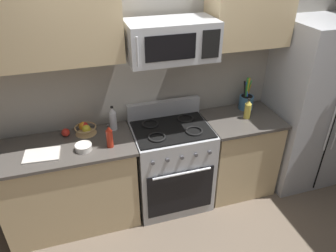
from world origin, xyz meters
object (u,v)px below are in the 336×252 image
(utensil_crock, at_px, (246,101))
(fruit_basket, at_px, (85,129))
(apple_loose, at_px, (66,133))
(bottle_oil, at_px, (248,109))
(microwave, at_px, (171,40))
(bottle_hot_sauce, at_px, (109,137))
(bottle_vinegar, at_px, (113,119))
(prep_bowl, at_px, (83,147))
(refrigerator, at_px, (312,106))
(range_oven, at_px, (171,165))
(cutting_board, at_px, (42,155))

(utensil_crock, bearing_deg, fruit_basket, -179.90)
(apple_loose, xyz_separation_m, bottle_oil, (1.79, -0.18, 0.06))
(microwave, bearing_deg, fruit_basket, 169.26)
(bottle_oil, xyz_separation_m, bottle_hot_sauce, (-1.42, -0.11, 0.00))
(fruit_basket, bearing_deg, microwave, -10.74)
(microwave, xyz_separation_m, bottle_vinegar, (-0.53, 0.14, -0.75))
(bottle_vinegar, bearing_deg, bottle_oil, -7.56)
(microwave, distance_m, prep_bowl, 1.19)
(refrigerator, xyz_separation_m, bottle_oil, (-0.79, 0.01, 0.08))
(refrigerator, relative_size, bottle_oil, 8.49)
(apple_loose, relative_size, bottle_hot_sauce, 0.34)
(refrigerator, distance_m, microwave, 1.81)
(utensil_crock, relative_size, apple_loose, 4.50)
(fruit_basket, bearing_deg, utensil_crock, 0.10)
(range_oven, bearing_deg, cutting_board, -175.82)
(apple_loose, distance_m, cutting_board, 0.33)
(microwave, height_order, cutting_board, microwave)
(microwave, xyz_separation_m, utensil_crock, (0.90, 0.15, -0.77))
(range_oven, xyz_separation_m, apple_loose, (-0.98, 0.17, 0.47))
(fruit_basket, bearing_deg, refrigerator, -4.64)
(apple_loose, bearing_deg, range_oven, -10.10)
(microwave, height_order, bottle_hot_sauce, microwave)
(apple_loose, distance_m, prep_bowl, 0.31)
(refrigerator, height_order, apple_loose, refrigerator)
(range_oven, relative_size, cutting_board, 3.70)
(fruit_basket, height_order, bottle_vinegar, bottle_vinegar)
(refrigerator, bearing_deg, bottle_hot_sauce, -177.33)
(refrigerator, height_order, utensil_crock, refrigerator)
(refrigerator, xyz_separation_m, cutting_board, (-2.78, -0.07, -0.01))
(utensil_crock, height_order, bottle_vinegar, utensil_crock)
(range_oven, distance_m, cutting_board, 1.27)
(utensil_crock, distance_m, fruit_basket, 1.70)
(microwave, distance_m, bottle_vinegar, 0.93)
(microwave, relative_size, bottle_vinegar, 3.05)
(refrigerator, height_order, fruit_basket, refrigerator)
(utensil_crock, relative_size, bottle_hot_sauce, 1.54)
(range_oven, height_order, bottle_hot_sauce, bottle_hot_sauce)
(utensil_crock, xyz_separation_m, apple_loose, (-1.88, -0.01, -0.05))
(microwave, distance_m, bottle_hot_sauce, 0.98)
(utensil_crock, bearing_deg, microwave, -170.20)
(bottle_oil, relative_size, bottle_vinegar, 0.88)
(prep_bowl, bearing_deg, microwave, 8.57)
(fruit_basket, relative_size, cutting_board, 0.69)
(microwave, relative_size, bottle_oil, 3.46)
(microwave, relative_size, fruit_basket, 3.69)
(microwave, distance_m, apple_loose, 1.29)
(cutting_board, bearing_deg, prep_bowl, -2.29)
(prep_bowl, bearing_deg, fruit_basket, 82.02)
(microwave, distance_m, cutting_board, 1.47)
(fruit_basket, xyz_separation_m, apple_loose, (-0.18, -0.00, -0.01))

